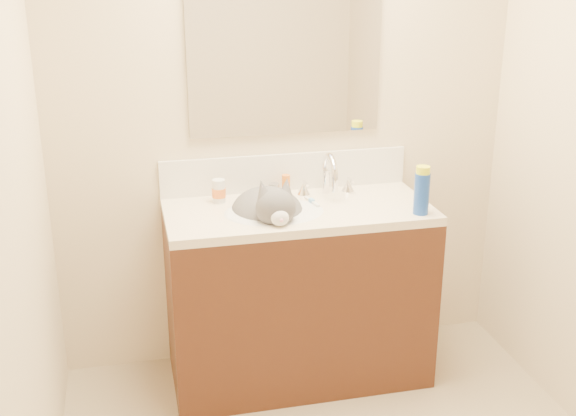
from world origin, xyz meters
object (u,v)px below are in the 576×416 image
pill_bottle (219,191)px  amber_bottle (286,185)px  faucet (329,178)px  spray_can (422,194)px  cat (269,213)px  vanity_cabinet (298,297)px  basin (274,226)px  silver_jar (274,190)px

pill_bottle → amber_bottle: 0.33m
faucet → spray_can: 0.47m
cat → faucet: bearing=22.8°
vanity_cabinet → amber_bottle: bearing=93.5°
vanity_cabinet → basin: size_ratio=2.67×
vanity_cabinet → pill_bottle: (-0.34, 0.16, 0.50)m
silver_jar → spray_can: size_ratio=0.33×
cat → silver_jar: (0.06, 0.19, 0.05)m
pill_bottle → spray_can: 0.92m
vanity_cabinet → spray_can: bearing=-21.5°
faucet → spray_can: faucet is taller
vanity_cabinet → pill_bottle: bearing=155.2°
basin → faucet: (0.30, 0.17, 0.16)m
amber_bottle → faucet: bearing=-17.6°
faucet → silver_jar: bearing=168.2°
spray_can → vanity_cabinet: bearing=158.5°
cat → amber_bottle: 0.25m
cat → pill_bottle: (-0.20, 0.16, 0.07)m
silver_jar → basin: bearing=-101.8°
faucet → vanity_cabinet: bearing=-142.7°
faucet → silver_jar: size_ratio=4.66×
silver_jar → faucet: bearing=-11.8°
vanity_cabinet → spray_can: (0.51, -0.20, 0.54)m
faucet → spray_can: size_ratio=1.52×
vanity_cabinet → pill_bottle: 0.63m
vanity_cabinet → amber_bottle: amber_bottle is taller
basin → pill_bottle: bearing=139.5°
silver_jar → pill_bottle: bearing=-172.7°
spray_can → pill_bottle: bearing=157.2°
vanity_cabinet → cat: cat is taller
basin → silver_jar: size_ratio=7.49×
pill_bottle → faucet: bearing=-2.1°
cat → silver_jar: 0.21m
silver_jar → amber_bottle: size_ratio=0.63×
amber_bottle → silver_jar: bearing=-172.7°
basin → vanity_cabinet: bearing=14.0°
basin → spray_can: bearing=-15.1°
basin → pill_bottle: size_ratio=4.17×
cat → pill_bottle: bearing=140.3°
pill_bottle → spray_can: size_ratio=0.59×
cat → silver_jar: cat is taller
pill_bottle → silver_jar: 0.27m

